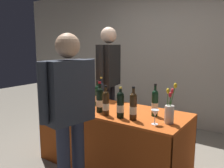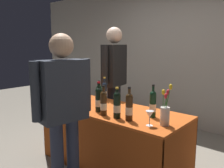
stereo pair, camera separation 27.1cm
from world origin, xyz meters
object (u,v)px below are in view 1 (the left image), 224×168
taster_foreground_right (69,105)px  vendor_presenter (109,73)px  featured_wine_bottle (71,91)px  display_bottle_0 (101,91)px  tasting_table (112,126)px  wine_glass_near_vendor (155,113)px  flower_vase (170,111)px

taster_foreground_right → vendor_presenter: bearing=31.0°
featured_wine_bottle → display_bottle_0: 0.43m
tasting_table → vendor_presenter: bearing=128.5°
display_bottle_0 → vendor_presenter: vendor_presenter is taller
tasting_table → taster_foreground_right: size_ratio=1.12×
tasting_table → wine_glass_near_vendor: size_ratio=12.33×
flower_vase → tasting_table: bearing=172.3°
featured_wine_bottle → wine_glass_near_vendor: (1.38, -0.27, -0.02)m
display_bottle_0 → flower_vase: size_ratio=0.80×
wine_glass_near_vendor → taster_foreground_right: 0.81m
wine_glass_near_vendor → vendor_presenter: bearing=143.7°
display_bottle_0 → tasting_table: bearing=-36.0°
taster_foreground_right → wine_glass_near_vendor: bearing=-39.0°
vendor_presenter → flower_vase: bearing=49.7°
wine_glass_near_vendor → flower_vase: flower_vase is taller
display_bottle_0 → flower_vase: 1.16m
tasting_table → taster_foreground_right: taster_foreground_right is taller
flower_vase → display_bottle_0: bearing=161.9°
display_bottle_0 → flower_vase: flower_vase is taller
tasting_table → featured_wine_bottle: 0.82m
flower_vase → taster_foreground_right: taster_foreground_right is taller
tasting_table → vendor_presenter: vendor_presenter is taller
display_bottle_0 → taster_foreground_right: 1.09m
wine_glass_near_vendor → taster_foreground_right: size_ratio=0.09×
vendor_presenter → taster_foreground_right: vendor_presenter is taller
tasting_table → taster_foreground_right: (0.05, -0.74, 0.43)m
featured_wine_bottle → vendor_presenter: (0.23, 0.58, 0.20)m
taster_foreground_right → featured_wine_bottle: bearing=53.2°
vendor_presenter → tasting_table: bearing=28.7°
tasting_table → vendor_presenter: size_ratio=1.02×
vendor_presenter → taster_foreground_right: size_ratio=1.10×
wine_glass_near_vendor → vendor_presenter: 1.45m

